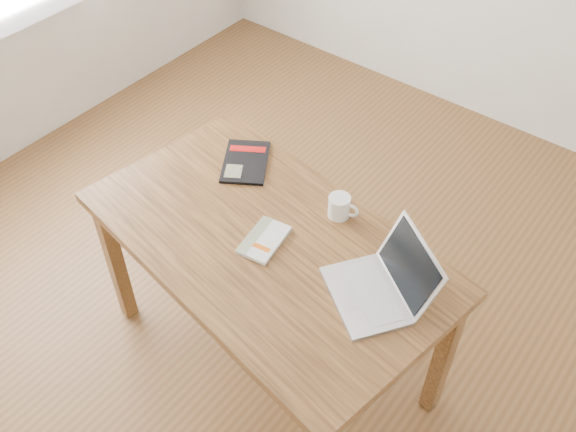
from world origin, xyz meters
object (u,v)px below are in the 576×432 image
Objects in this scene: desk at (267,256)px; white_guidebook at (264,240)px; black_guidebook at (245,162)px; coffee_mug at (340,206)px; laptop at (381,284)px.

white_guidebook reaches higher than desk.
black_guidebook is (-0.33, 0.27, 0.10)m from desk.
desk is 6.82× the size of white_guidebook.
coffee_mug is (0.13, 0.26, 0.14)m from desk.
laptop is at bearing -49.02° from black_guidebook.
laptop is at bearing 15.11° from desk.
black_guidebook is 0.47m from coffee_mug.
coffee_mug reaches higher than desk.
black_guidebook is 0.81m from laptop.
coffee_mug reaches higher than white_guidebook.
black_guidebook is at bearing 130.22° from white_guidebook.
desk is 3.49× the size of laptop.
desk is 0.43m from black_guidebook.
black_guidebook reaches higher than desk.
coffee_mug is at bearing 179.94° from laptop.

